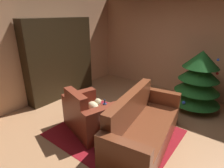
# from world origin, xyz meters

# --- Properties ---
(ground_plane) EXTENTS (6.48, 6.48, 0.00)m
(ground_plane) POSITION_xyz_m (0.00, 0.00, 0.00)
(ground_plane) COLOR #B07D54
(wall_back) EXTENTS (5.33, 0.06, 2.68)m
(wall_back) POSITION_xyz_m (0.00, 2.73, 1.34)
(wall_back) COLOR tan
(wall_back) RESTS_ON ground
(wall_left) EXTENTS (0.06, 5.52, 2.68)m
(wall_left) POSITION_xyz_m (-2.63, 0.00, 1.34)
(wall_left) COLOR tan
(wall_left) RESTS_ON ground
(area_rug) EXTENTS (2.23, 1.88, 0.01)m
(area_rug) POSITION_xyz_m (-0.19, -0.10, 0.00)
(area_rug) COLOR maroon
(area_rug) RESTS_ON ground
(bookshelf_unit) EXTENTS (0.33, 1.98, 2.09)m
(bookshelf_unit) POSITION_xyz_m (-2.39, 0.56, 1.04)
(bookshelf_unit) COLOR black
(bookshelf_unit) RESTS_ON ground
(armchair_red) EXTENTS (1.21, 0.98, 0.87)m
(armchair_red) POSITION_xyz_m (-0.67, -0.32, 0.31)
(armchair_red) COLOR maroon
(armchair_red) RESTS_ON ground
(couch_red) EXTENTS (1.06, 2.08, 0.93)m
(couch_red) POSITION_xyz_m (0.39, -0.06, 0.32)
(couch_red) COLOR brown
(couch_red) RESTS_ON ground
(coffee_table) EXTENTS (0.72, 0.72, 0.46)m
(coffee_table) POSITION_xyz_m (-0.13, -0.16, 0.42)
(coffee_table) COLOR black
(coffee_table) RESTS_ON ground
(book_stack_on_table) EXTENTS (0.21, 0.18, 0.07)m
(book_stack_on_table) POSITION_xyz_m (-0.07, -0.17, 0.49)
(book_stack_on_table) COLOR #395485
(book_stack_on_table) RESTS_ON coffee_table
(bottle_on_table) EXTENTS (0.07, 0.07, 0.29)m
(bottle_on_table) POSITION_xyz_m (-0.29, -0.27, 0.58)
(bottle_on_table) COLOR navy
(bottle_on_table) RESTS_ON coffee_table
(decorated_tree) EXTENTS (1.11, 1.11, 1.43)m
(decorated_tree) POSITION_xyz_m (0.74, 1.89, 0.72)
(decorated_tree) COLOR brown
(decorated_tree) RESTS_ON ground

